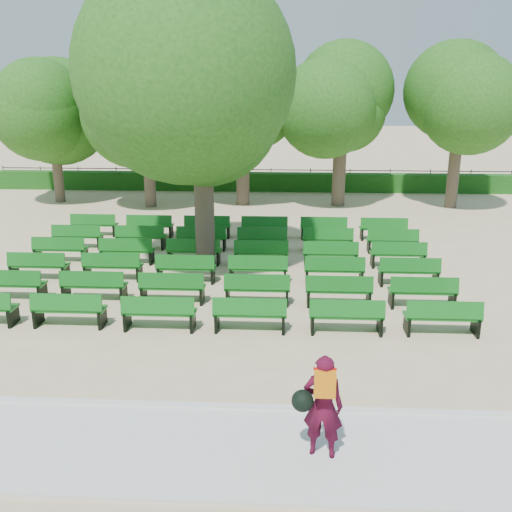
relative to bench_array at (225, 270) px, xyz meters
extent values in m
plane|color=tan|center=(-0.07, -0.91, -0.08)|extent=(120.00, 120.00, 0.00)
cube|color=silver|center=(-0.07, -8.31, -0.05)|extent=(30.00, 2.20, 0.06)
cube|color=silver|center=(-0.07, -7.16, -0.03)|extent=(30.00, 0.12, 0.10)
cube|color=#195215|center=(-0.07, 13.09, 0.37)|extent=(26.00, 0.70, 0.90)
cube|color=#116318|center=(0.00, 0.01, 0.32)|extent=(1.63, 0.53, 0.05)
cube|color=#116318|center=(0.00, -0.17, 0.54)|extent=(1.61, 0.20, 0.38)
cylinder|color=brown|center=(-0.64, 0.66, 1.65)|extent=(0.57, 0.57, 3.46)
ellipsoid|color=#276019|center=(-0.64, 0.66, 4.92)|extent=(5.59, 5.59, 5.03)
imported|color=#44091F|center=(2.31, -8.33, 0.76)|extent=(0.64, 0.48, 1.58)
cube|color=orange|center=(2.31, -8.51, 1.22)|extent=(0.29, 0.15, 0.37)
sphere|color=black|center=(2.01, -8.39, 0.87)|extent=(0.32, 0.32, 0.32)
camera|label=1|loc=(1.74, -15.48, 5.16)|focal=40.00mm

